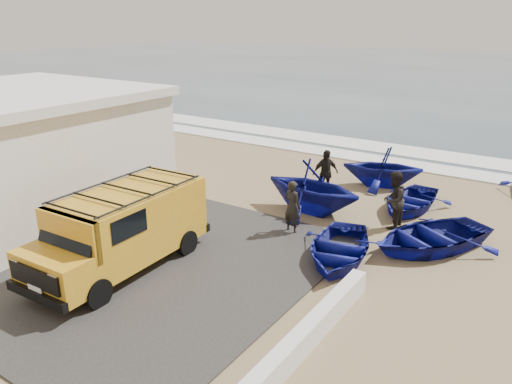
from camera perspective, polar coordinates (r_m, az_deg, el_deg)
The scene contains 15 objects.
ground at distance 15.65m, azimuth -5.57°, elevation -5.85°, with size 160.00×160.00×0.00m, color #917A54.
slab at distance 15.66m, azimuth -15.98°, elevation -6.44°, with size 12.00×10.00×0.05m, color #383634.
ocean at distance 67.81m, azimuth 26.45°, elevation 11.84°, with size 180.00×88.00×0.01m, color #385166.
surf_line at distance 25.48m, azimuth 11.68°, elevation 3.95°, with size 180.00×1.60×0.06m, color white.
surf_wash at distance 27.75m, azimuth 13.67°, elevation 5.04°, with size 180.00×2.20×0.04m, color white.
parapet at distance 10.93m, azimuth 5.39°, elevation -16.43°, with size 0.35×6.00×0.55m, color silver.
van at distance 14.16m, azimuth -15.00°, elevation -3.85°, with size 2.29×5.37×2.28m.
boat_near_left at distance 14.61m, azimuth 9.42°, elevation -6.37°, with size 2.52×3.53×0.73m, color navy.
boat_near_right at distance 15.96m, azimuth 19.30°, elevation -4.77°, with size 2.84×3.97×0.82m, color navy.
boat_mid_left at distance 17.78m, azimuth 6.42°, elevation 0.63°, with size 3.16×3.66×1.93m, color navy.
boat_mid_right at distance 18.93m, azimuth 17.14°, elevation -0.93°, with size 2.42×3.39×0.70m, color navy.
boat_far_left at distance 21.13m, azimuth 14.28°, elevation 2.83°, with size 2.74×3.18×1.68m, color navy.
fisherman_front at distance 16.07m, azimuth 4.18°, elevation -1.70°, with size 0.64×0.42×1.76m, color black.
fisherman_middle at distance 16.98m, azimuth 15.42°, elevation -0.87°, with size 0.94×0.74×1.94m, color black.
fisherman_back at distance 19.48m, azimuth 7.94°, elevation 2.14°, with size 1.09×0.45×1.86m, color black.
Camera 1 is at (9.07, -10.87, 6.66)m, focal length 35.00 mm.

